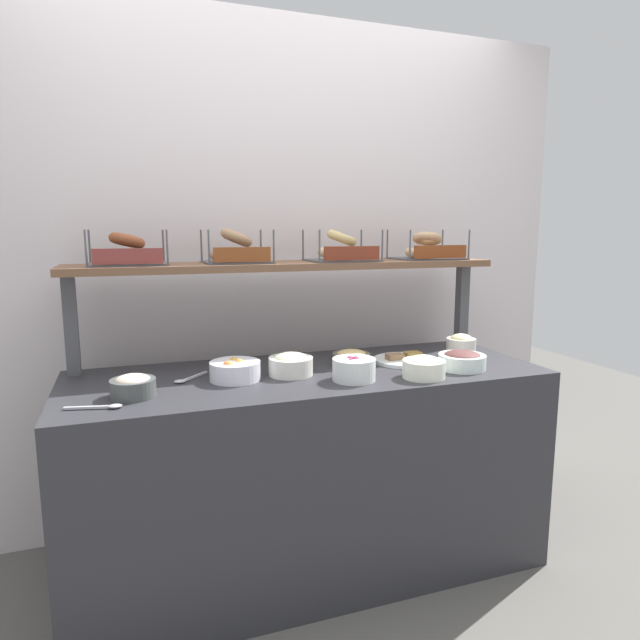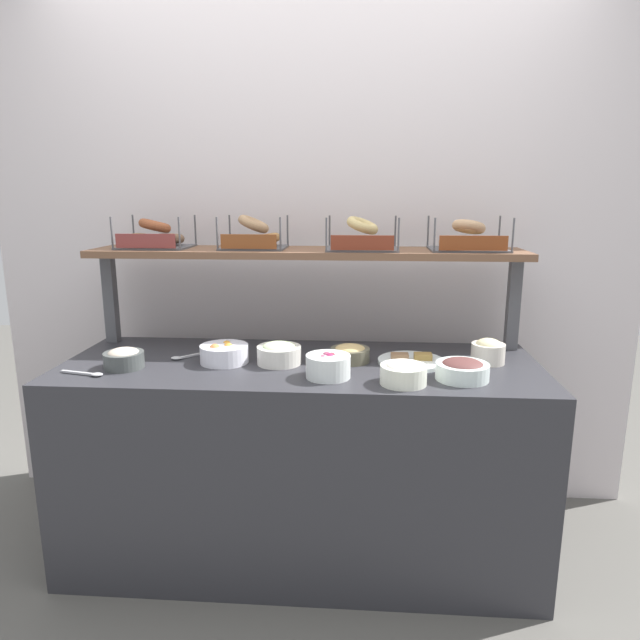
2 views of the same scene
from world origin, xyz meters
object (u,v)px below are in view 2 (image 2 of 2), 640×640
object	(u,v)px
bowl_tuna_salad	(124,358)
bagel_basket_plain	(362,239)
bowl_fruit_salad	(224,353)
bagel_basket_sesame	(468,240)
serving_spoon_near_plate	(185,357)
bowl_cream_cheese	(403,372)
bowl_hummus	(350,353)
serving_spoon_by_edge	(88,374)
bagel_basket_cinnamon_raisin	(155,237)
bowl_scallion_spread	(279,353)
serving_plate_white	(411,361)
bowl_beet_salad	(328,365)
bowl_potato_salad	(488,351)
bagel_basket_everything	(253,237)
bowl_chocolate_spread	(462,369)

from	to	relation	value
bowl_tuna_salad	bagel_basket_plain	xyz separation A→B (m)	(0.92, 0.37, 0.44)
bowl_fruit_salad	bagel_basket_sesame	xyz separation A→B (m)	(0.99, 0.29, 0.44)
serving_spoon_near_plate	bowl_cream_cheese	bearing A→B (deg)	-16.29
bagel_basket_sesame	bowl_hummus	bearing A→B (deg)	-154.12
serving_spoon_by_edge	bagel_basket_cinnamon_raisin	world-z (taller)	bagel_basket_cinnamon_raisin
bowl_scallion_spread	serving_spoon_near_plate	bearing A→B (deg)	173.63
bowl_tuna_salad	serving_plate_white	xyz separation A→B (m)	(1.12, 0.14, -0.03)
bowl_fruit_salad	bagel_basket_cinnamon_raisin	world-z (taller)	bagel_basket_cinnamon_raisin
bowl_hummus	bagel_basket_cinnamon_raisin	bearing A→B (deg)	164.33
bowl_tuna_salad	serving_spoon_near_plate	distance (m)	0.25
bowl_tuna_salad	bowl_hummus	bearing A→B (deg)	9.81
bowl_beet_salad	serving_spoon_near_plate	world-z (taller)	bowl_beet_salad
bowl_hummus	bowl_potato_salad	xyz separation A→B (m)	(0.55, 0.02, 0.01)
bowl_cream_cheese	bagel_basket_everything	world-z (taller)	bagel_basket_everything
serving_spoon_near_plate	serving_spoon_by_edge	size ratio (longest dim) A/B	0.77
bowl_beet_salad	serving_spoon_by_edge	xyz separation A→B (m)	(-0.90, -0.05, -0.04)
serving_plate_white	bagel_basket_cinnamon_raisin	xyz separation A→B (m)	(-1.12, 0.25, 0.47)
serving_spoon_near_plate	bagel_basket_cinnamon_raisin	xyz separation A→B (m)	(-0.19, 0.25, 0.47)
bowl_scallion_spread	serving_spoon_by_edge	world-z (taller)	bowl_scallion_spread
bowl_chocolate_spread	serving_plate_white	bearing A→B (deg)	131.81
bowl_tuna_salad	bowl_scallion_spread	world-z (taller)	bowl_scallion_spread
bowl_beet_salad	bowl_scallion_spread	xyz separation A→B (m)	(-0.21, 0.16, -0.00)
bowl_tuna_salad	bagel_basket_sesame	bearing A→B (deg)	15.87
bowl_potato_salad	serving_spoon_by_edge	xyz separation A→B (m)	(-1.53, -0.27, -0.04)
bowl_chocolate_spread	serving_spoon_by_edge	xyz separation A→B (m)	(-1.39, -0.06, -0.03)
bowl_hummus	bowl_cream_cheese	bearing A→B (deg)	-53.37
bowl_fruit_salad	serving_spoon_by_edge	size ratio (longest dim) A/B	1.08
serving_plate_white	bagel_basket_cinnamon_raisin	world-z (taller)	bagel_basket_cinnamon_raisin
bagel_basket_cinnamon_raisin	bagel_basket_sesame	bearing A→B (deg)	-0.34
bagel_basket_cinnamon_raisin	bagel_basket_sesame	distance (m)	1.36
bowl_chocolate_spread	serving_spoon_near_plate	size ratio (longest dim) A/B	1.40
bagel_basket_plain	bagel_basket_sesame	xyz separation A→B (m)	(0.45, 0.01, -0.00)
serving_spoon_near_plate	bagel_basket_sesame	distance (m)	1.28
bowl_scallion_spread	serving_plate_white	distance (m)	0.53
bowl_scallion_spread	bowl_tuna_salad	bearing A→B (deg)	-170.41
bowl_cream_cheese	bowl_beet_salad	distance (m)	0.28
bagel_basket_everything	bowl_hummus	bearing A→B (deg)	-29.73
bowl_chocolate_spread	bowl_beet_salad	bearing A→B (deg)	-178.72
bowl_chocolate_spread	bowl_tuna_salad	world-z (taller)	bowl_tuna_salad
bowl_hummus	bagel_basket_sesame	xyz separation A→B (m)	(0.49, 0.24, 0.44)
bowl_hummus	bagel_basket_cinnamon_raisin	xyz separation A→B (m)	(-0.87, 0.24, 0.44)
bowl_potato_salad	serving_spoon_near_plate	size ratio (longest dim) A/B	0.96
bowl_beet_salad	bagel_basket_sesame	xyz separation A→B (m)	(0.56, 0.44, 0.43)
serving_plate_white	serving_spoon_near_plate	world-z (taller)	serving_plate_white
bagel_basket_cinnamon_raisin	bowl_potato_salad	bearing A→B (deg)	-8.96
serving_spoon_by_edge	bagel_basket_everything	xyz separation A→B (m)	(0.54, 0.50, 0.47)
serving_spoon_near_plate	bagel_basket_plain	distance (m)	0.89
bowl_chocolate_spread	bowl_hummus	distance (m)	0.46
bowl_cream_cheese	bowl_potato_salad	world-z (taller)	bowl_potato_salad
bowl_cream_cheese	bowl_chocolate_spread	xyz separation A→B (m)	(0.22, 0.07, -0.01)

